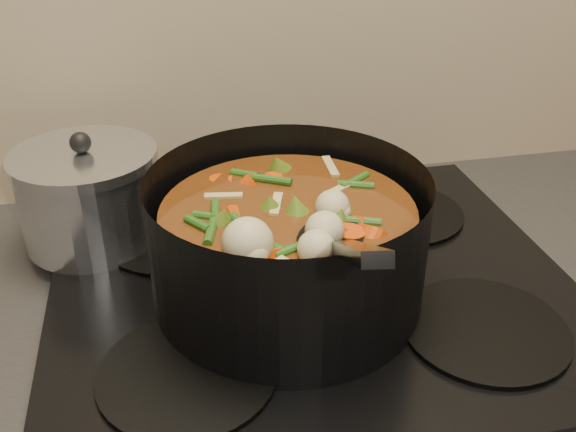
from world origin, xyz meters
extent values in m
cube|color=black|center=(0.00, 1.93, 0.89)|extent=(2.64, 0.64, 0.05)
cube|color=black|center=(0.00, 1.93, 0.92)|extent=(0.62, 0.54, 0.02)
cylinder|color=black|center=(-0.16, 1.80, 0.93)|extent=(0.18, 0.18, 0.01)
cylinder|color=black|center=(0.16, 1.80, 0.93)|extent=(0.18, 0.18, 0.01)
cylinder|color=black|center=(-0.16, 2.06, 0.93)|extent=(0.18, 0.18, 0.01)
cylinder|color=black|center=(0.16, 2.06, 0.93)|extent=(0.18, 0.18, 0.01)
cylinder|color=black|center=(-0.04, 1.91, 1.01)|extent=(0.39, 0.39, 0.15)
cylinder|color=black|center=(-0.04, 1.91, 0.94)|extent=(0.30, 0.30, 0.01)
cylinder|color=#5E3010|center=(-0.04, 1.91, 0.99)|extent=(0.28, 0.28, 0.11)
cylinder|color=red|center=(0.01, 1.91, 1.04)|extent=(0.03, 0.03, 0.03)
cylinder|color=red|center=(0.01, 1.96, 1.04)|extent=(0.04, 0.04, 0.03)
cylinder|color=red|center=(-0.06, 2.01, 1.04)|extent=(0.04, 0.04, 0.03)
cylinder|color=red|center=(-0.09, 1.93, 1.04)|extent=(0.03, 0.04, 0.03)
cylinder|color=red|center=(-0.12, 1.87, 1.04)|extent=(0.04, 0.04, 0.03)
cylinder|color=red|center=(-0.05, 1.87, 1.04)|extent=(0.04, 0.04, 0.03)
cylinder|color=red|center=(0.01, 1.85, 1.04)|extent=(0.04, 0.04, 0.03)
cylinder|color=red|center=(0.07, 1.90, 1.04)|extent=(0.04, 0.03, 0.03)
cylinder|color=red|center=(0.00, 1.95, 1.04)|extent=(0.04, 0.04, 0.03)
cylinder|color=red|center=(-0.05, 1.99, 1.04)|extent=(0.04, 0.04, 0.03)
cylinder|color=red|center=(-0.07, 1.93, 1.04)|extent=(0.03, 0.03, 0.03)
cylinder|color=red|center=(-0.10, 1.88, 1.04)|extent=(0.04, 0.04, 0.03)
sphere|color=beige|center=(0.03, 1.91, 1.06)|extent=(0.04, 0.04, 0.04)
sphere|color=beige|center=(-0.06, 1.97, 1.06)|extent=(0.04, 0.04, 0.04)
sphere|color=beige|center=(-0.08, 1.86, 1.06)|extent=(0.04, 0.04, 0.04)
sphere|color=beige|center=(0.02, 1.88, 1.06)|extent=(0.04, 0.04, 0.04)
cone|color=#55751D|center=(-0.07, 1.83, 1.05)|extent=(0.04, 0.04, 0.04)
cone|color=#55751D|center=(0.04, 1.86, 1.05)|extent=(0.04, 0.04, 0.04)
cone|color=#55751D|center=(0.03, 1.97, 1.05)|extent=(0.04, 0.04, 0.04)
cone|color=#55751D|center=(-0.09, 1.98, 1.05)|extent=(0.04, 0.04, 0.04)
cone|color=#55751D|center=(-0.11, 1.87, 1.05)|extent=(0.04, 0.04, 0.04)
cone|color=#55751D|center=(-0.01, 1.82, 1.05)|extent=(0.04, 0.04, 0.04)
cylinder|color=#2B591A|center=(-0.01, 1.94, 1.05)|extent=(0.01, 0.04, 0.01)
cylinder|color=#2B591A|center=(-0.06, 2.01, 1.05)|extent=(0.04, 0.03, 0.01)
cylinder|color=#2B591A|center=(-0.11, 1.95, 1.05)|extent=(0.04, 0.02, 0.01)
cylinder|color=#2B591A|center=(-0.10, 1.88, 1.05)|extent=(0.03, 0.04, 0.01)
cylinder|color=#2B591A|center=(-0.05, 1.86, 1.05)|extent=(0.03, 0.04, 0.01)
cylinder|color=#2B591A|center=(0.03, 1.82, 1.05)|extent=(0.04, 0.02, 0.01)
cylinder|color=#2B591A|center=(0.05, 1.90, 1.05)|extent=(0.04, 0.03, 0.01)
cylinder|color=#2B591A|center=(0.01, 1.96, 1.05)|extent=(0.01, 0.04, 0.01)
cylinder|color=#2B591A|center=(-0.04, 1.95, 1.05)|extent=(0.04, 0.03, 0.01)
cylinder|color=#2B591A|center=(-0.13, 1.96, 1.05)|extent=(0.04, 0.02, 0.01)
cylinder|color=#2B591A|center=(-0.11, 1.87, 1.05)|extent=(0.03, 0.04, 0.01)
cylinder|color=#2B591A|center=(-0.05, 1.84, 1.05)|extent=(0.03, 0.04, 0.01)
cube|color=tan|center=(-0.11, 1.90, 1.05)|extent=(0.04, 0.01, 0.00)
cube|color=tan|center=(-0.02, 1.83, 1.05)|extent=(0.02, 0.05, 0.00)
cube|color=tan|center=(0.04, 1.92, 1.05)|extent=(0.04, 0.03, 0.00)
cube|color=tan|center=(-0.06, 1.98, 1.05)|extent=(0.04, 0.04, 0.00)
cube|color=tan|center=(-0.11, 1.88, 1.05)|extent=(0.03, 0.04, 0.00)
ellipsoid|color=black|center=(-0.01, 1.84, 1.05)|extent=(0.10, 0.11, 0.01)
cube|color=black|center=(-0.02, 1.73, 1.10)|extent=(0.05, 0.18, 0.11)
cylinder|color=silver|center=(-0.26, 2.09, 0.99)|extent=(0.18, 0.18, 0.11)
cylinder|color=silver|center=(-0.26, 2.09, 1.05)|extent=(0.18, 0.18, 0.01)
sphere|color=black|center=(-0.26, 2.09, 1.07)|extent=(0.03, 0.03, 0.03)
camera|label=1|loc=(-0.16, 1.32, 1.38)|focal=40.00mm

